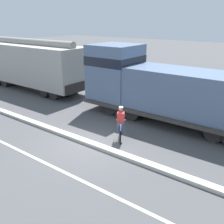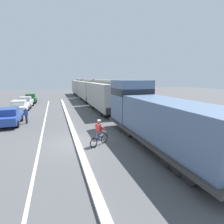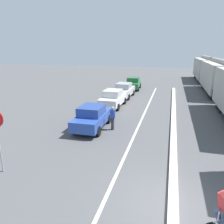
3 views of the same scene
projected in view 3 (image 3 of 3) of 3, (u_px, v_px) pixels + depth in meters
ground_plane at (173, 206)px, 7.64m from camera, size 120.00×120.00×0.00m
median_curb at (173, 139)px, 13.17m from camera, size 0.36×36.00×0.16m
lane_stripe at (134, 136)px, 13.80m from camera, size 0.14×36.00×0.01m
hopper_car_middle at (218, 76)px, 26.41m from camera, size 2.90×10.60×4.18m
hopper_car_trailing at (205, 68)px, 37.16m from camera, size 2.90×10.60×4.18m
parked_car_blue at (92, 117)px, 14.93m from camera, size 1.90×4.23×1.62m
parked_car_white at (113, 98)px, 20.58m from camera, size 1.91×4.24×1.62m
parked_car_silver at (124, 90)px, 24.63m from camera, size 1.92×4.25×1.62m
parked_car_green at (133, 83)px, 29.49m from camera, size 1.99×4.28×1.62m
cyclist at (224, 214)px, 6.16m from camera, size 1.46×1.00×1.71m
pedestrian_by_cars at (113, 118)px, 14.64m from camera, size 0.34×0.22×1.62m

